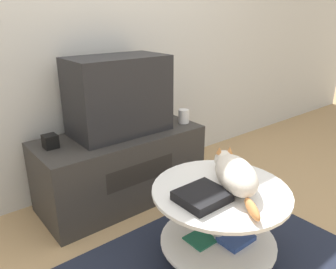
% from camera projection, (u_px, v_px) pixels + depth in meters
% --- Properties ---
extents(wall_back, '(8.00, 0.05, 2.60)m').
position_uv_depth(wall_back, '(83.00, 14.00, 2.25)').
color(wall_back, silver).
rests_on(wall_back, ground_plane).
extents(rug, '(1.61, 1.05, 0.02)m').
position_uv_depth(rug, '(209.00, 269.00, 1.76)').
color(rug, '#1E2333').
rests_on(rug, ground_plane).
extents(tv_stand, '(1.17, 0.52, 0.51)m').
position_uv_depth(tv_stand, '(122.00, 167.00, 2.38)').
color(tv_stand, '#33302D').
rests_on(tv_stand, ground_plane).
extents(tv, '(0.67, 0.38, 0.53)m').
position_uv_depth(tv, '(119.00, 95.00, 2.25)').
color(tv, '#232326').
rests_on(tv, tv_stand).
extents(speaker, '(0.08, 0.08, 0.08)m').
position_uv_depth(speaker, '(50.00, 141.00, 2.04)').
color(speaker, black).
rests_on(speaker, tv_stand).
extents(mug, '(0.08, 0.08, 0.10)m').
position_uv_depth(mug, '(184.00, 116.00, 2.51)').
color(mug, white).
rests_on(mug, tv_stand).
extents(coffee_table, '(0.70, 0.70, 0.45)m').
position_uv_depth(coffee_table, '(220.00, 215.00, 1.71)').
color(coffee_table, '#B2B2B7').
rests_on(coffee_table, rug).
extents(dvd_box, '(0.23, 0.20, 0.05)m').
position_uv_depth(dvd_box, '(202.00, 196.00, 1.54)').
color(dvd_box, black).
rests_on(dvd_box, coffee_table).
extents(cat, '(0.38, 0.53, 0.15)m').
position_uv_depth(cat, '(235.00, 173.00, 1.66)').
color(cat, silver).
rests_on(cat, coffee_table).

